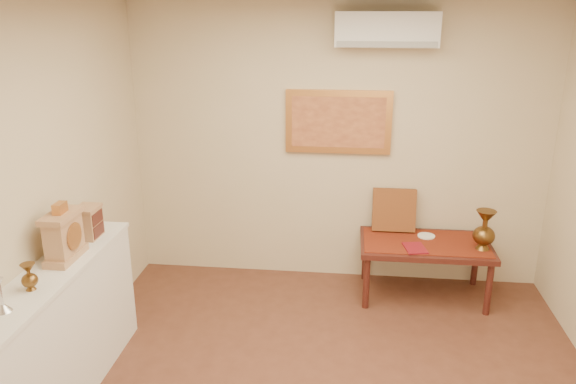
# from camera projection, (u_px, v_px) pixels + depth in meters

# --- Properties ---
(wall_back) EXTENTS (4.00, 0.02, 2.70)m
(wall_back) POSITION_uv_depth(u_px,v_px,m) (338.00, 147.00, 5.41)
(wall_back) COLOR beige
(wall_back) RESTS_ON ground
(wall_left) EXTENTS (0.02, 4.50, 2.70)m
(wall_left) POSITION_uv_depth(u_px,v_px,m) (6.00, 224.00, 3.50)
(wall_left) COLOR beige
(wall_left) RESTS_ON ground
(candlestick) EXTENTS (0.10, 0.10, 0.21)m
(candlestick) POSITION_uv_depth(u_px,v_px,m) (1.00, 295.00, 3.19)
(candlestick) COLOR silver
(candlestick) RESTS_ON display_ledge
(brass_urn_small) EXTENTS (0.10, 0.10, 0.23)m
(brass_urn_small) POSITION_uv_depth(u_px,v_px,m) (29.00, 273.00, 3.43)
(brass_urn_small) COLOR brown
(brass_urn_small) RESTS_ON display_ledge
(table_cloth) EXTENTS (1.14, 0.59, 0.01)m
(table_cloth) POSITION_uv_depth(u_px,v_px,m) (426.00, 242.00, 5.22)
(table_cloth) COLOR maroon
(table_cloth) RESTS_ON low_table
(brass_urn_tall) EXTENTS (0.20, 0.20, 0.45)m
(brass_urn_tall) POSITION_uv_depth(u_px,v_px,m) (485.00, 226.00, 5.00)
(brass_urn_tall) COLOR brown
(brass_urn_tall) RESTS_ON table_cloth
(plate) EXTENTS (0.16, 0.16, 0.01)m
(plate) POSITION_uv_depth(u_px,v_px,m) (426.00, 236.00, 5.33)
(plate) COLOR white
(plate) RESTS_ON table_cloth
(menu) EXTENTS (0.22, 0.28, 0.01)m
(menu) POSITION_uv_depth(u_px,v_px,m) (415.00, 248.00, 5.07)
(menu) COLOR maroon
(menu) RESTS_ON table_cloth
(cushion) EXTENTS (0.41, 0.18, 0.42)m
(cushion) POSITION_uv_depth(u_px,v_px,m) (394.00, 210.00, 5.44)
(cushion) COLOR #5C1812
(cushion) RESTS_ON table_cloth
(display_ledge) EXTENTS (0.37, 2.02, 0.98)m
(display_ledge) POSITION_uv_depth(u_px,v_px,m) (51.00, 344.00, 3.76)
(display_ledge) COLOR silver
(display_ledge) RESTS_ON floor
(mantel_clock) EXTENTS (0.17, 0.36, 0.41)m
(mantel_clock) POSITION_uv_depth(u_px,v_px,m) (64.00, 236.00, 3.83)
(mantel_clock) COLOR tan
(mantel_clock) RESTS_ON display_ledge
(wooden_chest) EXTENTS (0.16, 0.21, 0.24)m
(wooden_chest) POSITION_uv_depth(u_px,v_px,m) (88.00, 222.00, 4.21)
(wooden_chest) COLOR tan
(wooden_chest) RESTS_ON display_ledge
(low_table) EXTENTS (1.20, 0.70, 0.55)m
(low_table) POSITION_uv_depth(u_px,v_px,m) (425.00, 249.00, 5.24)
(low_table) COLOR #471B15
(low_table) RESTS_ON floor
(painting) EXTENTS (1.00, 0.06, 0.60)m
(painting) POSITION_uv_depth(u_px,v_px,m) (338.00, 122.00, 5.31)
(painting) COLOR #C98240
(painting) RESTS_ON wall_back
(ac_unit) EXTENTS (0.90, 0.25, 0.30)m
(ac_unit) POSITION_uv_depth(u_px,v_px,m) (387.00, 29.00, 4.90)
(ac_unit) COLOR silver
(ac_unit) RESTS_ON wall_back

